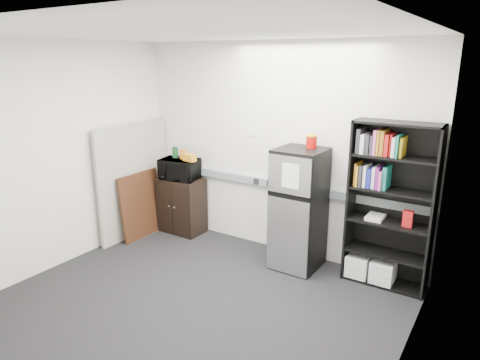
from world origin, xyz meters
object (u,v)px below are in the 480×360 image
at_px(cubicle_partition, 134,180).
at_px(cabinet, 182,205).
at_px(microwave, 179,169).
at_px(bookshelf, 389,202).
at_px(refrigerator, 298,209).

bearing_deg(cubicle_partition, cabinet, 40.27).
height_order(cabinet, microwave, microwave).
relative_size(bookshelf, microwave, 3.48).
bearing_deg(refrigerator, microwave, 178.74).
bearing_deg(microwave, bookshelf, -9.39).
relative_size(bookshelf, cubicle_partition, 1.14).
xyz_separation_m(cubicle_partition, cabinet, (0.50, 0.42, -0.41)).
distance_m(cabinet, microwave, 0.55).
bearing_deg(bookshelf, cubicle_partition, -171.87).
relative_size(cabinet, microwave, 1.52).
bearing_deg(cubicle_partition, microwave, 39.19).
xyz_separation_m(cubicle_partition, refrigerator, (2.40, 0.34, -0.08)).
height_order(cubicle_partition, microwave, cubicle_partition).
height_order(cubicle_partition, refrigerator, cubicle_partition).
height_order(microwave, refrigerator, refrigerator).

